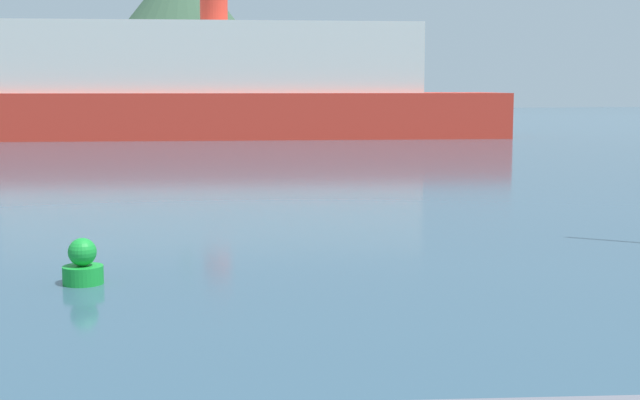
{
  "coord_description": "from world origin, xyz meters",
  "views": [
    {
      "loc": [
        -4.52,
        -1.5,
        3.26
      ],
      "look_at": [
        -0.53,
        14.0,
        1.2
      ],
      "focal_mm": 50.0,
      "sensor_mm": 36.0,
      "label": 1
    }
  ],
  "objects": [
    {
      "name": "ferry_distant",
      "position": [
        3.12,
        54.72,
        3.12
      ],
      "size": [
        37.04,
        12.36,
        8.72
      ],
      "rotation": [
        0.0,
        0.0,
        -0.15
      ],
      "color": "red",
      "rests_on": "ground_plane"
    },
    {
      "name": "buoy_marker",
      "position": [
        -4.72,
        13.47,
        0.32
      ],
      "size": [
        0.67,
        0.67,
        0.77
      ],
      "color": "green",
      "rests_on": "ground_plane"
    },
    {
      "name": "hill_central",
      "position": [
        5.81,
        100.52,
        8.99
      ],
      "size": [
        28.69,
        28.69,
        17.98
      ],
      "color": "#38563D",
      "rests_on": "ground_plane"
    }
  ]
}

